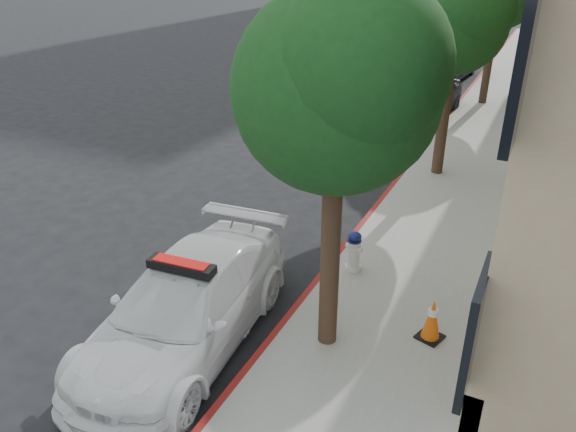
{
  "coord_description": "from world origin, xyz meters",
  "views": [
    {
      "loc": [
        5.51,
        -8.83,
        6.07
      ],
      "look_at": [
        1.11,
        0.22,
        1.0
      ],
      "focal_mm": 35.0,
      "sensor_mm": 36.0,
      "label": 1
    }
  ],
  "objects_px": {
    "police_car": "(186,307)",
    "traffic_cone": "(432,319)",
    "parked_car_far": "(453,64)",
    "fire_hydrant": "(354,252)",
    "parked_car_mid": "(425,97)"
  },
  "relations": [
    {
      "from": "parked_car_mid",
      "to": "fire_hydrant",
      "type": "height_order",
      "value": "parked_car_mid"
    },
    {
      "from": "fire_hydrant",
      "to": "parked_car_mid",
      "type": "bearing_deg",
      "value": 109.64
    },
    {
      "from": "parked_car_mid",
      "to": "traffic_cone",
      "type": "height_order",
      "value": "parked_car_mid"
    },
    {
      "from": "parked_car_far",
      "to": "fire_hydrant",
      "type": "xyz_separation_m",
      "value": [
        1.69,
        -18.22,
        -0.09
      ]
    },
    {
      "from": "parked_car_mid",
      "to": "fire_hydrant",
      "type": "bearing_deg",
      "value": -78.44
    },
    {
      "from": "parked_car_mid",
      "to": "traffic_cone",
      "type": "bearing_deg",
      "value": -71.11
    },
    {
      "from": "police_car",
      "to": "traffic_cone",
      "type": "distance_m",
      "value": 3.98
    },
    {
      "from": "police_car",
      "to": "parked_car_far",
      "type": "bearing_deg",
      "value": 85.08
    },
    {
      "from": "police_car",
      "to": "parked_car_far",
      "type": "relative_size",
      "value": 1.3
    },
    {
      "from": "police_car",
      "to": "parked_car_far",
      "type": "height_order",
      "value": "police_car"
    },
    {
      "from": "parked_car_mid",
      "to": "parked_car_far",
      "type": "relative_size",
      "value": 1.15
    },
    {
      "from": "parked_car_far",
      "to": "fire_hydrant",
      "type": "relative_size",
      "value": 4.67
    },
    {
      "from": "parked_car_far",
      "to": "fire_hydrant",
      "type": "distance_m",
      "value": 18.3
    },
    {
      "from": "police_car",
      "to": "fire_hydrant",
      "type": "relative_size",
      "value": 6.05
    },
    {
      "from": "police_car",
      "to": "fire_hydrant",
      "type": "bearing_deg",
      "value": 55.89
    }
  ]
}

